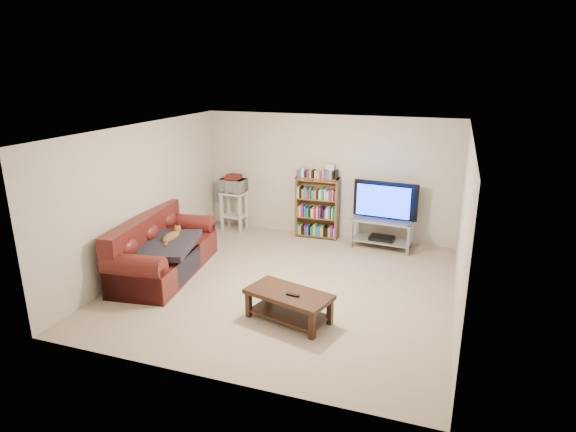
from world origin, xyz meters
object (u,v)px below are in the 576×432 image
at_px(tv_stand, 382,229).
at_px(bookshelf, 317,207).
at_px(coffee_table, 289,301).
at_px(sofa, 160,254).

distance_m(tv_stand, bookshelf, 1.35).
relative_size(coffee_table, bookshelf, 1.01).
relative_size(coffee_table, tv_stand, 1.08).
bearing_deg(tv_stand, bookshelf, 177.17).
bearing_deg(coffee_table, tv_stand, 91.64).
relative_size(sofa, tv_stand, 2.03).
xyz_separation_m(sofa, tv_stand, (3.26, 2.34, 0.04)).
distance_m(sofa, bookshelf, 3.20).
bearing_deg(tv_stand, sofa, -139.40).
relative_size(sofa, coffee_table, 1.88).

